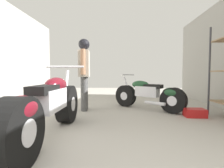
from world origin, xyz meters
name	(u,v)px	position (x,y,z in m)	size (l,w,h in m)	color
ground_plane	(111,114)	(0.00, 3.02, 0.00)	(14.48, 14.48, 0.00)	#A8A399
motorcycle_maroon_cruiser	(49,108)	(-0.74, 1.58, 0.42)	(0.64, 2.15, 1.00)	black
motorcycle_black_naked	(149,95)	(0.89, 3.51, 0.37)	(1.56, 1.28, 0.87)	black
mechanic_in_blue	(84,68)	(-0.66, 3.40, 1.01)	(0.29, 0.67, 1.69)	#4C4C4C
red_toolbox	(195,113)	(1.70, 2.85, 0.08)	(0.40, 0.27, 0.16)	#B21919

